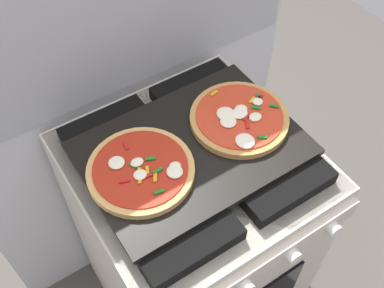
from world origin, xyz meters
name	(u,v)px	position (x,y,z in m)	size (l,w,h in m)	color
ground_plane	(192,288)	(0.00, 0.00, 0.00)	(4.00, 4.00, 0.00)	#4C4742
kitchen_backsplash	(133,102)	(0.00, 0.33, 0.79)	(1.10, 0.09, 1.55)	silver
stove	(192,235)	(0.00, 0.00, 0.45)	(0.60, 0.64, 0.90)	beige
baking_tray	(192,149)	(0.00, 0.00, 0.91)	(0.54, 0.38, 0.02)	black
pizza_left	(141,170)	(-0.14, 0.00, 0.93)	(0.26, 0.26, 0.03)	tan
pizza_right	(239,118)	(0.15, 0.00, 0.93)	(0.26, 0.26, 0.03)	#C18947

